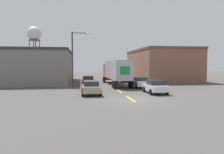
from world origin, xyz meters
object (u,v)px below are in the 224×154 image
(parked_car_right_near, at_px, (155,86))
(parked_car_left_far, at_px, (88,80))
(parked_car_right_far, at_px, (126,78))
(street_lamp, at_px, (75,56))
(semi_truck, at_px, (116,70))
(water_tower, at_px, (34,34))
(parked_car_left_near, at_px, (91,87))
(parked_car_right_mid, at_px, (140,82))

(parked_car_right_near, height_order, parked_car_left_far, same)
(parked_car_right_far, bearing_deg, street_lamp, -131.77)
(semi_truck, distance_m, water_tower, 46.69)
(semi_truck, xyz_separation_m, parked_car_left_near, (-4.59, -11.31, -1.59))
(parked_car_left_near, xyz_separation_m, parked_car_left_far, (0.00, 11.32, 0.00))
(parked_car_right_near, bearing_deg, semi_truck, 104.62)
(parked_car_right_near, bearing_deg, parked_car_left_near, -179.65)
(parked_car_right_near, height_order, street_lamp, street_lamp)
(parked_car_right_far, distance_m, street_lamp, 14.77)
(semi_truck, xyz_separation_m, parked_car_right_near, (2.94, -11.26, -1.59))
(parked_car_right_far, height_order, water_tower, water_tower)
(parked_car_right_near, distance_m, parked_car_right_mid, 6.51)
(parked_car_right_mid, bearing_deg, parked_car_left_far, 147.68)
(street_lamp, bearing_deg, parked_car_left_near, -73.64)
(parked_car_left_near, distance_m, street_lamp, 8.00)
(parked_car_right_near, distance_m, street_lamp, 12.23)
(semi_truck, xyz_separation_m, parked_car_right_far, (2.94, 6.07, -1.59))
(parked_car_right_near, bearing_deg, street_lamp, 144.83)
(semi_truck, bearing_deg, street_lamp, -146.82)
(parked_car_left_near, bearing_deg, semi_truck, 67.92)
(parked_car_left_near, bearing_deg, parked_car_left_far, 90.00)
(parked_car_left_far, bearing_deg, parked_car_left_near, -90.00)
(parked_car_right_mid, height_order, water_tower, water_tower)
(parked_car_left_far, relative_size, water_tower, 0.26)
(semi_truck, relative_size, parked_car_right_far, 3.36)
(water_tower, bearing_deg, parked_car_right_far, -54.87)
(parked_car_left_far, height_order, water_tower, water_tower)
(parked_car_right_far, height_order, street_lamp, street_lamp)
(semi_truck, relative_size, parked_car_right_mid, 3.36)
(parked_car_right_mid, height_order, parked_car_right_far, same)
(street_lamp, bearing_deg, parked_car_right_mid, -1.11)
(parked_car_right_mid, distance_m, parked_car_right_far, 10.82)
(semi_truck, distance_m, parked_car_right_near, 11.75)
(semi_truck, bearing_deg, water_tower, 116.04)
(parked_car_right_far, bearing_deg, parked_car_left_near, -113.40)
(water_tower, bearing_deg, parked_car_right_mid, -61.89)
(parked_car_right_near, relative_size, water_tower, 0.26)
(semi_truck, bearing_deg, parked_car_right_near, -77.01)
(parked_car_right_near, height_order, water_tower, water_tower)
(street_lamp, bearing_deg, parked_car_right_far, 48.23)
(parked_car_left_far, xyz_separation_m, parked_car_right_far, (7.52, 6.06, 0.00))
(parked_car_right_near, xyz_separation_m, water_tower, (-24.00, 51.45, 12.60))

